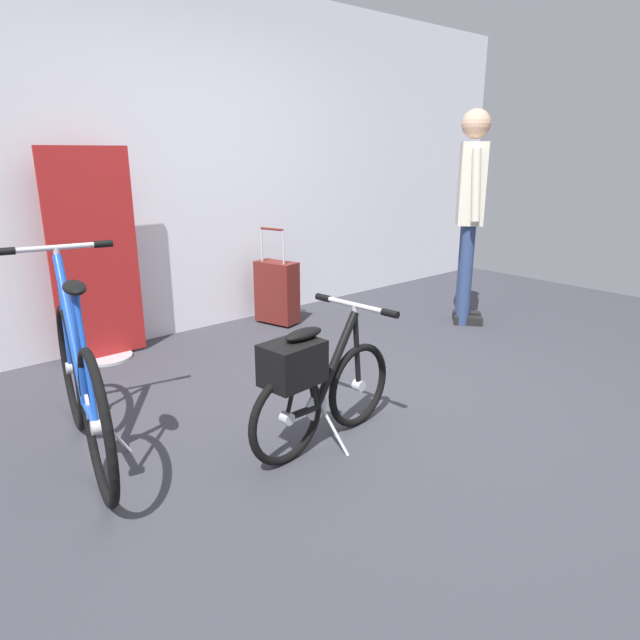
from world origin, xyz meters
The scene contains 7 objects.
ground_plane centered at (0.00, 0.00, 0.00)m, with size 8.10×8.10×0.00m, color #38383F.
back_wall centered at (0.00, 2.23, 1.35)m, with size 8.10×0.10×2.69m, color silver.
floor_banner_stand centered at (-0.73, 1.97, 0.65)m, with size 0.60×0.36×1.47m.
folding_bike_foreground centered at (-0.42, 0.02, 0.35)m, with size 0.99×0.53×0.71m.
display_bike_left centered at (-1.31, 0.67, 0.38)m, with size 0.53×1.43×1.01m.
visitor_near_wall centered at (1.96, 0.83, 1.02)m, with size 0.42×0.39×1.76m.
rolling_suitcase centered at (0.72, 1.85, 0.28)m, with size 0.27×0.39×0.83m.
Camera 1 is at (-2.06, -1.89, 1.43)m, focal length 31.45 mm.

